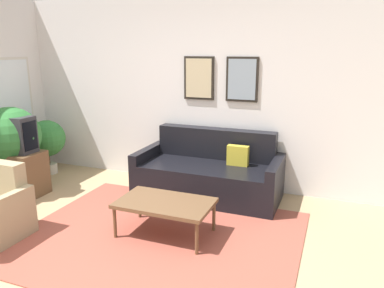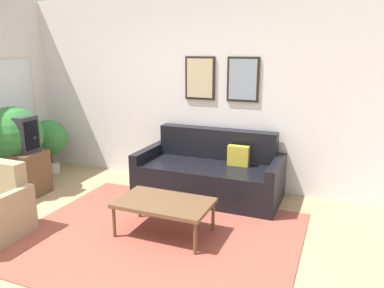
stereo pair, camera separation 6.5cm
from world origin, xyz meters
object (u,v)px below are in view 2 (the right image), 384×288
at_px(tv, 13,133).
at_px(potted_plant_tall, 13,137).
at_px(couch, 210,174).
at_px(coffee_table, 164,204).

relative_size(tv, potted_plant_tall, 0.56).
bearing_deg(potted_plant_tall, tv, -38.26).
distance_m(couch, potted_plant_tall, 2.74).
bearing_deg(coffee_table, couch, 86.75).
height_order(couch, tv, tv).
bearing_deg(coffee_table, tv, 172.08).
distance_m(coffee_table, potted_plant_tall, 2.55).
bearing_deg(potted_plant_tall, coffee_table, -8.74).
bearing_deg(coffee_table, potted_plant_tall, 171.26).
bearing_deg(tv, potted_plant_tall, 141.74).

